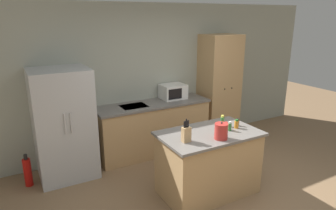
{
  "coord_description": "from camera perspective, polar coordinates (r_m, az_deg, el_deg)",
  "views": [
    {
      "loc": [
        -2.34,
        -2.49,
        2.38
      ],
      "look_at": [
        -0.19,
        1.4,
        1.05
      ],
      "focal_mm": 32.0,
      "sensor_mm": 36.0,
      "label": 1
    }
  ],
  "objects": [
    {
      "name": "spice_bottle_green_herb",
      "position": [
        4.23,
        12.91,
        -3.56
      ],
      "size": [
        0.06,
        0.06,
        0.12
      ],
      "color": "orange",
      "rests_on": "kitchen_island"
    },
    {
      "name": "knife_block",
      "position": [
        3.67,
        3.49,
        -5.49
      ],
      "size": [
        0.1,
        0.08,
        0.3
      ],
      "color": "tan",
      "rests_on": "kitchen_island"
    },
    {
      "name": "kitchen_island",
      "position": [
        4.21,
        7.66,
        -10.83
      ],
      "size": [
        1.34,
        0.81,
        0.89
      ],
      "color": "tan",
      "rests_on": "ground_plane"
    },
    {
      "name": "spice_bottle_pale_salt",
      "position": [
        4.32,
        13.11,
        -3.24
      ],
      "size": [
        0.04,
        0.04,
        0.11
      ],
      "color": "#563319",
      "rests_on": "kitchen_island"
    },
    {
      "name": "spice_bottle_short_red",
      "position": [
        4.15,
        10.99,
        -3.93
      ],
      "size": [
        0.05,
        0.05,
        0.1
      ],
      "color": "orange",
      "rests_on": "kitchen_island"
    },
    {
      "name": "fire_extinguisher",
      "position": [
        4.87,
        -25.16,
        -11.45
      ],
      "size": [
        0.11,
        0.11,
        0.49
      ],
      "color": "red",
      "rests_on": "ground_plane"
    },
    {
      "name": "microwave",
      "position": [
        5.46,
        0.94,
        2.59
      ],
      "size": [
        0.44,
        0.36,
        0.26
      ],
      "color": "white",
      "rests_on": "back_counter"
    },
    {
      "name": "wall_back",
      "position": [
        5.47,
        -2.96,
        5.25
      ],
      "size": [
        7.2,
        0.06,
        2.6
      ],
      "color": "#9EA393",
      "rests_on": "ground_plane"
    },
    {
      "name": "spice_bottle_tall_dark",
      "position": [
        4.11,
        11.67,
        -4.03
      ],
      "size": [
        0.05,
        0.05,
        0.13
      ],
      "color": "#337033",
      "rests_on": "kitchen_island"
    },
    {
      "name": "pantry_cabinet",
      "position": [
        5.96,
        9.67,
        3.27
      ],
      "size": [
        0.71,
        0.56,
        2.05
      ],
      "color": "tan",
      "rests_on": "ground_plane"
    },
    {
      "name": "refrigerator",
      "position": [
        4.73,
        -19.27,
        -3.43
      ],
      "size": [
        0.83,
        0.77,
        1.66
      ],
      "color": "#B7BABC",
      "rests_on": "ground_plane"
    },
    {
      "name": "kettle",
      "position": [
        3.81,
        10.09,
        -4.94
      ],
      "size": [
        0.17,
        0.17,
        0.23
      ],
      "color": "#B72D28",
      "rests_on": "kitchen_island"
    },
    {
      "name": "spice_bottle_amber_oil",
      "position": [
        4.27,
        10.31,
        -2.99
      ],
      "size": [
        0.05,
        0.05,
        0.16
      ],
      "color": "#337033",
      "rests_on": "kitchen_island"
    },
    {
      "name": "back_counter",
      "position": [
        5.36,
        -2.84,
        -4.34
      ],
      "size": [
        2.03,
        0.63,
        0.92
      ],
      "color": "tan",
      "rests_on": "ground_plane"
    },
    {
      "name": "ground_plane",
      "position": [
        4.17,
        12.35,
        -18.63
      ],
      "size": [
        14.0,
        14.0,
        0.0
      ],
      "primitive_type": "plane",
      "color": "#846647"
    }
  ]
}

